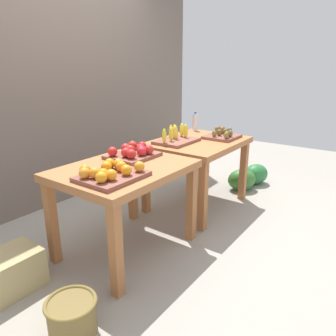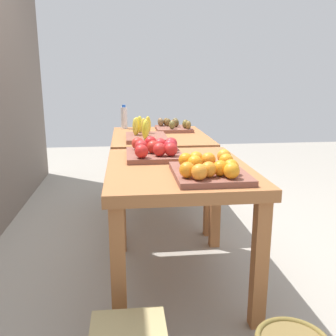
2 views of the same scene
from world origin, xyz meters
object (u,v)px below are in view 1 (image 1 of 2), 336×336
wicker_basket (72,316)px  display_table_left (125,179)px  display_table_right (198,150)px  cardboard_produce_box (9,272)px  banana_crate (176,138)px  watermelon_pile (249,177)px  orange_bin (110,173)px  kiwi_bin (222,135)px  apple_bin (133,152)px  water_bottle (195,122)px

wicker_basket → display_table_left: bearing=22.7°
display_table_right → cardboard_produce_box: (-1.97, 0.30, -0.49)m
display_table_left → banana_crate: banana_crate is taller
watermelon_pile → display_table_right: bearing=163.7°
display_table_left → cardboard_produce_box: size_ratio=2.60×
orange_bin → banana_crate: (1.18, 0.26, 0.00)m
kiwi_bin → cardboard_produce_box: (-2.22, 0.45, -0.63)m
display_table_right → apple_bin: apple_bin is taller
orange_bin → wicker_basket: 0.90m
banana_crate → watermelon_pile: banana_crate is taller
watermelon_pile → display_table_left: bearing=172.7°
apple_bin → cardboard_produce_box: size_ratio=1.02×
banana_crate → water_bottle: 0.67m
display_table_right → water_bottle: water_bottle is taller
orange_bin → apple_bin: size_ratio=1.08×
apple_bin → display_table_left: bearing=-154.3°
display_table_left → watermelon_pile: display_table_left is taller
kiwi_bin → watermelon_pile: (0.61, -0.10, -0.64)m
wicker_basket → cardboard_produce_box: (-0.01, 0.65, 0.02)m
display_table_left → cardboard_produce_box: 1.02m
wicker_basket → cardboard_produce_box: 0.65m
watermelon_pile → cardboard_produce_box: bearing=168.9°
banana_crate → water_bottle: size_ratio=1.96×
banana_crate → cardboard_produce_box: (-1.76, 0.16, -0.64)m
apple_bin → kiwi_bin: (1.14, -0.26, -0.01)m
display_table_right → apple_bin: bearing=172.9°
display_table_left → banana_crate: 0.94m
display_table_left → watermelon_pile: 2.06m
display_table_right → apple_bin: 0.91m
display_table_right → wicker_basket: 2.05m
apple_bin → water_bottle: (1.33, 0.19, 0.06)m
display_table_right → water_bottle: bearing=34.5°
banana_crate → water_bottle: water_bottle is taller
display_table_left → banana_crate: bearing=8.5°
watermelon_pile → cardboard_produce_box: cardboard_produce_box is taller
banana_crate → wicker_basket: 1.94m
display_table_right → wicker_basket: bearing=-169.9°
banana_crate → kiwi_bin: banana_crate is taller
apple_bin → water_bottle: size_ratio=1.82×
display_table_right → orange_bin: (-1.38, -0.12, 0.15)m
water_bottle → wicker_basket: bearing=-164.8°
water_bottle → display_table_left: bearing=-169.1°
display_table_left → water_bottle: water_bottle is taller
display_table_right → watermelon_pile: 1.03m
water_bottle → apple_bin: bearing=-171.9°
banana_crate → water_bottle: (0.64, 0.16, 0.06)m
apple_bin → wicker_basket: 1.34m
display_table_left → orange_bin: orange_bin is taller
display_table_left → banana_crate: size_ratio=2.36×
wicker_basket → water_bottle: bearing=15.2°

